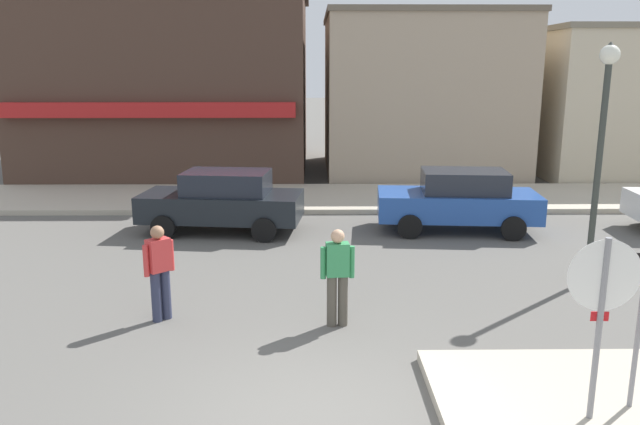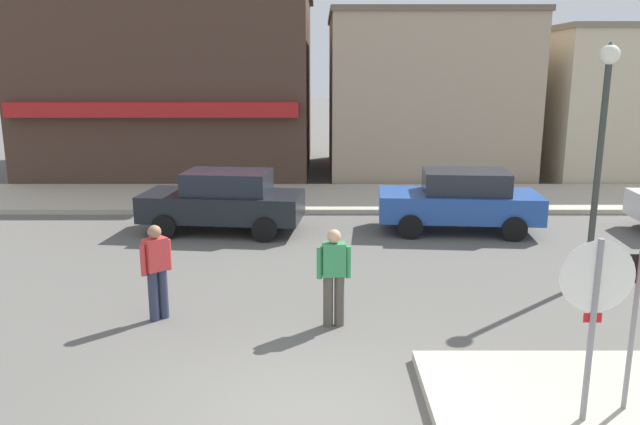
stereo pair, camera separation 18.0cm
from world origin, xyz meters
The scene contains 12 objects.
ground_plane centered at (0.00, 0.00, 0.00)m, with size 160.00×160.00×0.00m, color #5B5954.
kerb_far centered at (0.00, 12.63, 0.07)m, with size 80.00×4.00×0.15m, color #B7AD99.
stop_sign centered at (3.16, -0.15, 1.52)m, with size 0.82×0.07×2.30m.
one_way_sign centered at (3.74, 0.09, 1.33)m, with size 0.60×0.06×2.10m.
lamp_post centered at (5.35, 4.95, 2.96)m, with size 0.36×0.36×4.54m.
parked_car_nearest centered at (-2.29, 8.81, 0.81)m, with size 4.16×2.21×1.56m.
parked_car_second centered at (3.69, 8.84, 0.81)m, with size 4.13×2.13×1.56m.
pedestrian_crossing_near centered at (-2.53, 3.13, 0.87)m, with size 0.46×0.45×1.61m.
pedestrian_crossing_far centered at (0.36, 2.85, 0.87)m, with size 0.56×0.25×1.61m.
building_corner_shop centered at (-5.49, 19.53, 3.58)m, with size 10.64×10.33×7.15m.
building_storefront_left_near centered at (4.18, 18.58, 3.05)m, with size 7.39×7.58×6.10m.
building_storefront_left_mid centered at (12.76, 18.13, 2.78)m, with size 8.52×6.90×5.56m.
Camera 1 is at (-0.04, -6.58, 4.09)m, focal length 35.00 mm.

